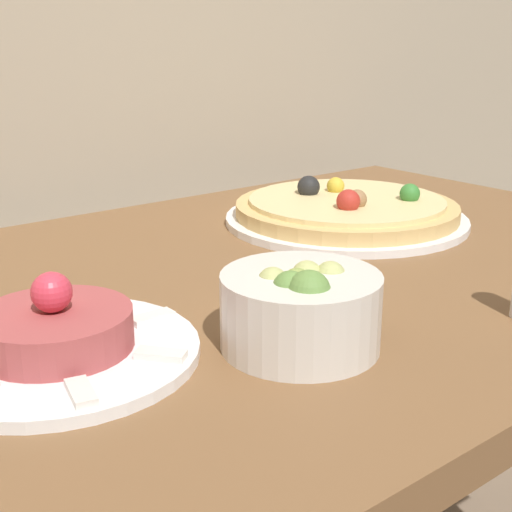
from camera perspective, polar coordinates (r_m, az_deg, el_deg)
The scene contains 4 objects.
dining_table at distance 0.80m, azimuth -2.89°, elevation -9.25°, with size 1.28×0.72×0.74m.
pizza_plate at distance 1.00m, azimuth 7.23°, elevation 3.60°, with size 0.33×0.33×0.06m.
tartare_plate at distance 0.60m, azimuth -15.70°, elevation -6.51°, with size 0.23×0.23×0.07m.
small_bowl at distance 0.59m, azimuth 3.60°, elevation -4.21°, with size 0.13×0.13×0.08m.
Camera 1 is at (-0.42, -0.22, 1.00)m, focal length 50.00 mm.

